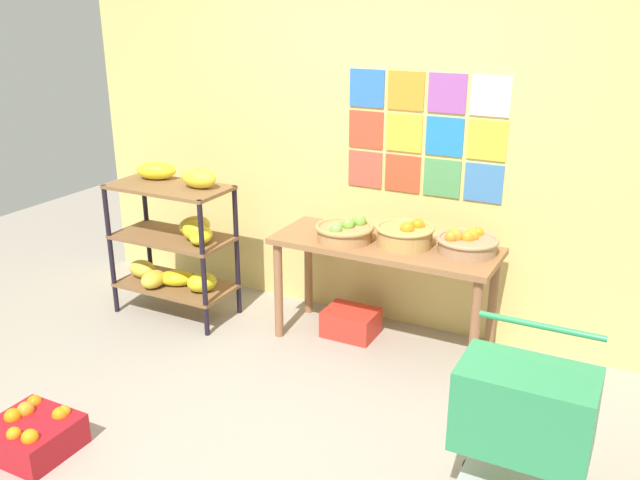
{
  "coord_description": "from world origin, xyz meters",
  "views": [
    {
      "loc": [
        1.77,
        -2.71,
        2.25
      ],
      "look_at": [
        -0.01,
        0.74,
        0.87
      ],
      "focal_mm": 38.14,
      "sensor_mm": 36.0,
      "label": 1
    }
  ],
  "objects_px": {
    "display_table": "(384,258)",
    "shopping_cart": "(524,415)",
    "fruit_basket_back_right": "(406,234)",
    "fruit_basket_right": "(467,243)",
    "fruit_basket_left": "(345,231)",
    "orange_crate_foreground": "(33,434)",
    "produce_crate_under_table": "(351,322)",
    "banana_shelf_unit": "(177,237)"
  },
  "relations": [
    {
      "from": "display_table",
      "to": "fruit_basket_left",
      "type": "height_order",
      "value": "fruit_basket_left"
    },
    {
      "from": "display_table",
      "to": "fruit_basket_right",
      "type": "bearing_deg",
      "value": 8.67
    },
    {
      "from": "banana_shelf_unit",
      "to": "shopping_cart",
      "type": "bearing_deg",
      "value": -19.51
    },
    {
      "from": "display_table",
      "to": "produce_crate_under_table",
      "type": "height_order",
      "value": "display_table"
    },
    {
      "from": "fruit_basket_left",
      "to": "produce_crate_under_table",
      "type": "bearing_deg",
      "value": 82.85
    },
    {
      "from": "orange_crate_foreground",
      "to": "fruit_basket_back_right",
      "type": "bearing_deg",
      "value": 55.94
    },
    {
      "from": "fruit_basket_left",
      "to": "orange_crate_foreground",
      "type": "bearing_deg",
      "value": -116.41
    },
    {
      "from": "fruit_basket_right",
      "to": "orange_crate_foreground",
      "type": "height_order",
      "value": "fruit_basket_right"
    },
    {
      "from": "fruit_basket_right",
      "to": "fruit_basket_left",
      "type": "bearing_deg",
      "value": -169.65
    },
    {
      "from": "produce_crate_under_table",
      "to": "banana_shelf_unit",
      "type": "bearing_deg",
      "value": -168.61
    },
    {
      "from": "fruit_basket_back_right",
      "to": "produce_crate_under_table",
      "type": "height_order",
      "value": "fruit_basket_back_right"
    },
    {
      "from": "fruit_basket_left",
      "to": "display_table",
      "type": "bearing_deg",
      "value": 13.7
    },
    {
      "from": "banana_shelf_unit",
      "to": "fruit_basket_right",
      "type": "bearing_deg",
      "value": 8.64
    },
    {
      "from": "fruit_basket_back_right",
      "to": "fruit_basket_left",
      "type": "xyz_separation_m",
      "value": [
        -0.39,
        -0.09,
        -0.01
      ]
    },
    {
      "from": "banana_shelf_unit",
      "to": "fruit_basket_left",
      "type": "bearing_deg",
      "value": 7.59
    },
    {
      "from": "banana_shelf_unit",
      "to": "shopping_cart",
      "type": "relative_size",
      "value": 1.32
    },
    {
      "from": "banana_shelf_unit",
      "to": "produce_crate_under_table",
      "type": "distance_m",
      "value": 1.41
    },
    {
      "from": "banana_shelf_unit",
      "to": "display_table",
      "type": "distance_m",
      "value": 1.55
    },
    {
      "from": "display_table",
      "to": "fruit_basket_back_right",
      "type": "xyz_separation_m",
      "value": [
        0.13,
        0.02,
        0.18
      ]
    },
    {
      "from": "display_table",
      "to": "fruit_basket_right",
      "type": "xyz_separation_m",
      "value": [
        0.52,
        0.08,
        0.17
      ]
    },
    {
      "from": "fruit_basket_back_right",
      "to": "orange_crate_foreground",
      "type": "relative_size",
      "value": 0.9
    },
    {
      "from": "fruit_basket_back_right",
      "to": "shopping_cart",
      "type": "xyz_separation_m",
      "value": [
        1.03,
        -1.21,
        -0.32
      ]
    },
    {
      "from": "banana_shelf_unit",
      "to": "fruit_basket_right",
      "type": "height_order",
      "value": "banana_shelf_unit"
    },
    {
      "from": "fruit_basket_right",
      "to": "banana_shelf_unit",
      "type": "bearing_deg",
      "value": -171.36
    },
    {
      "from": "fruit_basket_left",
      "to": "orange_crate_foreground",
      "type": "relative_size",
      "value": 0.94
    },
    {
      "from": "fruit_basket_right",
      "to": "shopping_cart",
      "type": "distance_m",
      "value": 1.45
    },
    {
      "from": "fruit_basket_left",
      "to": "fruit_basket_back_right",
      "type": "bearing_deg",
      "value": 12.34
    },
    {
      "from": "fruit_basket_back_right",
      "to": "fruit_basket_right",
      "type": "distance_m",
      "value": 0.39
    },
    {
      "from": "banana_shelf_unit",
      "to": "fruit_basket_left",
      "type": "height_order",
      "value": "banana_shelf_unit"
    },
    {
      "from": "display_table",
      "to": "fruit_basket_left",
      "type": "bearing_deg",
      "value": -166.3
    },
    {
      "from": "fruit_basket_left",
      "to": "shopping_cart",
      "type": "bearing_deg",
      "value": -38.44
    },
    {
      "from": "display_table",
      "to": "produce_crate_under_table",
      "type": "distance_m",
      "value": 0.59
    },
    {
      "from": "fruit_basket_left",
      "to": "shopping_cart",
      "type": "height_order",
      "value": "fruit_basket_left"
    },
    {
      "from": "produce_crate_under_table",
      "to": "shopping_cart",
      "type": "height_order",
      "value": "shopping_cart"
    },
    {
      "from": "display_table",
      "to": "shopping_cart",
      "type": "xyz_separation_m",
      "value": [
        1.16,
        -1.19,
        -0.14
      ]
    },
    {
      "from": "display_table",
      "to": "shopping_cart",
      "type": "distance_m",
      "value": 1.67
    },
    {
      "from": "fruit_basket_back_right",
      "to": "fruit_basket_right",
      "type": "height_order",
      "value": "fruit_basket_back_right"
    },
    {
      "from": "orange_crate_foreground",
      "to": "shopping_cart",
      "type": "xyz_separation_m",
      "value": [
        2.34,
        0.74,
        0.4
      ]
    },
    {
      "from": "display_table",
      "to": "orange_crate_foreground",
      "type": "bearing_deg",
      "value": -121.55
    },
    {
      "from": "fruit_basket_left",
      "to": "fruit_basket_right",
      "type": "distance_m",
      "value": 0.79
    },
    {
      "from": "fruit_basket_back_right",
      "to": "display_table",
      "type": "bearing_deg",
      "value": -170.3
    },
    {
      "from": "banana_shelf_unit",
      "to": "produce_crate_under_table",
      "type": "xyz_separation_m",
      "value": [
        1.29,
        0.26,
        -0.51
      ]
    }
  ]
}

